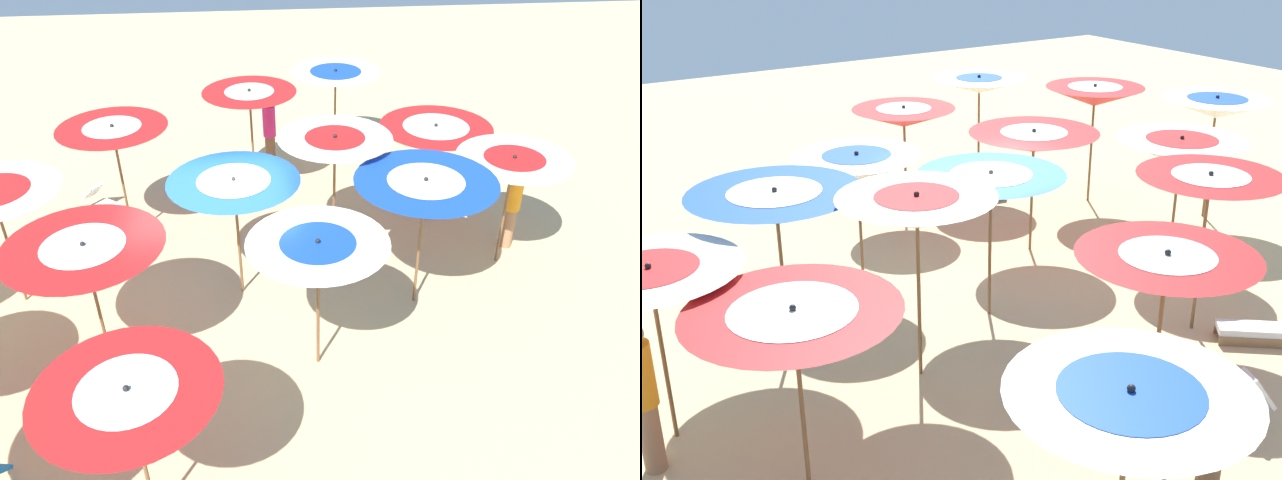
# 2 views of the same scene
# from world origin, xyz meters

# --- Properties ---
(ground) EXTENTS (40.43, 40.43, 0.04)m
(ground) POSITION_xyz_m (0.00, 0.00, -0.02)
(ground) COLOR #D1B57F
(beach_umbrella_1) EXTENTS (1.99, 1.99, 2.24)m
(beach_umbrella_1) POSITION_xyz_m (4.05, -0.71, 2.01)
(beach_umbrella_1) COLOR brown
(beach_umbrella_1) RESTS_ON ground
(beach_umbrella_2) EXTENTS (2.00, 2.00, 2.29)m
(beach_umbrella_2) POSITION_xyz_m (1.63, 1.50, 2.02)
(beach_umbrella_2) COLOR brown
(beach_umbrella_2) RESTS_ON ground
(beach_umbrella_3) EXTENTS (2.27, 2.27, 2.44)m
(beach_umbrella_3) POSITION_xyz_m (0.31, 3.32, 2.17)
(beach_umbrella_3) COLOR brown
(beach_umbrella_3) RESTS_ON ground
(beach_umbrella_4) EXTENTS (2.01, 2.01, 2.23)m
(beach_umbrella_4) POSITION_xyz_m (-0.72, 5.15, 2.00)
(beach_umbrella_4) COLOR brown
(beach_umbrella_4) RESTS_ON ground
(beach_umbrella_6) EXTENTS (2.25, 2.25, 2.25)m
(beach_umbrella_6) POSITION_xyz_m (1.31, -1.71, 2.01)
(beach_umbrella_6) COLOR brown
(beach_umbrella_6) RESTS_ON ground
(beach_umbrella_7) EXTENTS (2.16, 2.16, 2.30)m
(beach_umbrella_7) POSITION_xyz_m (-0.28, 0.33, 2.07)
(beach_umbrella_7) COLOR brown
(beach_umbrella_7) RESTS_ON ground
(beach_umbrella_8) EXTENTS (2.00, 2.00, 2.57)m
(beach_umbrella_8) POSITION_xyz_m (-1.15, 2.07, 2.30)
(beach_umbrella_8) COLOR brown
(beach_umbrella_8) RESTS_ON ground
(beach_umbrella_9) EXTENTS (2.20, 2.20, 2.16)m
(beach_umbrella_9) POSITION_xyz_m (-2.34, 4.19, 1.92)
(beach_umbrella_9) COLOR brown
(beach_umbrella_9) RESTS_ON ground
(beach_umbrella_12) EXTENTS (2.02, 2.02, 2.43)m
(beach_umbrella_12) POSITION_xyz_m (-2.31, -1.89, 2.21)
(beach_umbrella_12) COLOR brown
(beach_umbrella_12) RESTS_ON ground
(beach_umbrella_13) EXTENTS (1.96, 1.96, 2.43)m
(beach_umbrella_13) POSITION_xyz_m (-3.85, 0.63, 2.21)
(beach_umbrella_13) COLOR brown
(beach_umbrella_13) RESTS_ON ground
(beach_umbrella_14) EXTENTS (2.05, 2.05, 2.30)m
(beach_umbrella_14) POSITION_xyz_m (-5.32, 2.60, 2.07)
(beach_umbrella_14) COLOR brown
(beach_umbrella_14) RESTS_ON ground
(lounger_0) EXTENTS (0.77, 1.24, 0.69)m
(lounger_0) POSITION_xyz_m (-4.10, -0.29, 0.22)
(lounger_0) COLOR silver
(lounger_0) RESTS_ON ground
(lounger_1) EXTENTS (1.16, 1.30, 0.63)m
(lounger_1) POSITION_xyz_m (-3.12, -2.39, 0.21)
(lounger_1) COLOR olive
(lounger_1) RESTS_ON ground
(beachgoer_0) EXTENTS (0.30, 0.30, 1.81)m
(beachgoer_0) POSITION_xyz_m (-1.19, 5.50, 0.96)
(beachgoer_0) COLOR #A3704C
(beachgoer_0) RESTS_ON ground
(beachgoer_1) EXTENTS (0.30, 0.30, 1.81)m
(beachgoer_1) POSITION_xyz_m (-5.01, 1.02, 0.96)
(beachgoer_1) COLOR brown
(beachgoer_1) RESTS_ON ground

